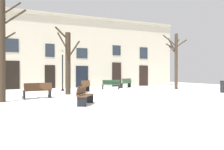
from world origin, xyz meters
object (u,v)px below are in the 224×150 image
Objects in this scene: bench_near_center_tree at (126,83)px; bench_far_corner at (85,96)px; bench_near_lamp at (38,90)px; bench_by_litter_bin at (111,85)px; tree_foreground at (68,61)px; streetlamp at (63,66)px; tree_left_of_center at (2,48)px; bench_back_to_back_right at (85,86)px; bench_back_to_back_left at (83,85)px; litter_bin at (223,87)px; tree_right_of_center at (176,58)px.

bench_near_center_tree is 1.08× the size of bench_far_corner.
bench_by_litter_bin is (7.20, 5.20, -0.04)m from bench_near_lamp.
tree_foreground is at bearing -112.85° from bench_by_litter_bin.
tree_foreground reaches higher than streetlamp.
bench_near_center_tree is (6.90, 1.66, -1.64)m from streetlamp.
tree_left_of_center is 3.61× the size of bench_back_to_back_right.
bench_back_to_back_right reaches higher than bench_by_litter_bin.
tree_left_of_center is 3.13× the size of bench_back_to_back_left.
streetlamp is at bearing 128.37° from bench_back_to_back_left.
litter_bin is at bearing -111.66° from bench_back_to_back_left.
streetlamp is 9.04m from bench_far_corner.
tree_left_of_center reaches higher than bench_back_to_back_right.
litter_bin reaches higher than bench_far_corner.
tree_right_of_center is at bearing 101.69° from bench_near_center_tree.
bench_near_center_tree is at bearing -3.81° from bench_far_corner.
bench_near_lamp is 1.11× the size of bench_far_corner.
streetlamp is at bearing 52.97° from tree_left_of_center.
tree_foreground is 4.98m from bench_back_to_back_left.
tree_right_of_center reaches higher than bench_near_lamp.
bench_back_to_back_left is 1.09× the size of bench_far_corner.
tree_left_of_center reaches higher than bench_near_center_tree.
streetlamp is 2.74m from bench_back_to_back_left.
bench_far_corner is (1.71, -3.86, -0.05)m from bench_near_lamp.
tree_foreground is 2.89× the size of bench_by_litter_bin.
bench_back_to_back_left is 1.04× the size of bench_by_litter_bin.
bench_back_to_back_left is at bearing 160.92° from tree_right_of_center.
bench_near_lamp is (-9.54, -6.63, -0.01)m from bench_near_center_tree.
litter_bin is (11.28, -3.56, -1.92)m from tree_foreground.
bench_near_lamp is 5.22m from bench_back_to_back_right.
tree_left_of_center reaches higher than tree_foreground.
litter_bin reaches higher than bench_by_litter_bin.
litter_bin is (10.93, -6.76, -1.68)m from streetlamp.
tree_left_of_center is 3.26× the size of bench_by_litter_bin.
bench_far_corner is (-0.93, -8.83, -1.71)m from streetlamp.
tree_left_of_center reaches higher than bench_back_to_back_left.
tree_left_of_center reaches higher than bench_near_lamp.
bench_back_to_back_right is at bearing 41.43° from tree_foreground.
bench_back_to_back_left is at bearing -153.60° from bench_back_to_back_right.
tree_left_of_center reaches higher than bench_far_corner.
bench_near_lamp reaches higher than litter_bin.
tree_right_of_center is at bearing -11.59° from streetlamp.
bench_near_lamp is at bearing -111.94° from bench_by_litter_bin.
tree_right_of_center is 3.62× the size of bench_back_to_back_right.
tree_left_of_center is 3.41× the size of bench_far_corner.
tree_right_of_center is at bearing -90.65° from bench_back_to_back_left.
bench_near_center_tree is at bearing 33.94° from tree_left_of_center.
tree_left_of_center is at bearing -165.01° from tree_right_of_center.
bench_back_to_back_left is 1.15× the size of bench_back_to_back_right.
bench_back_to_back_left is at bearing 45.82° from tree_left_of_center.
bench_near_center_tree is at bearing -154.02° from bench_near_lamp.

